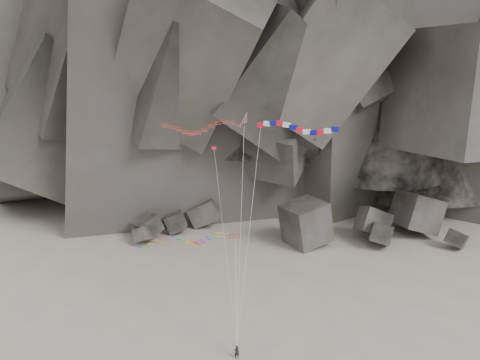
# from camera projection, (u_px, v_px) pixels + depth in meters

# --- Properties ---
(ground) EXTENTS (260.00, 260.00, 0.00)m
(ground) POSITION_uv_depth(u_px,v_px,m) (218.00, 339.00, 56.28)
(ground) COLOR #A49684
(ground) RESTS_ON ground
(headland) EXTENTS (110.00, 70.00, 84.00)m
(headland) POSITION_uv_depth(u_px,v_px,m) (251.00, 22.00, 113.88)
(headland) COLOR #524C43
(headland) RESTS_ON ground
(boulder_field) EXTENTS (62.23, 17.74, 9.14)m
(boulder_field) POSITION_uv_depth(u_px,v_px,m) (328.00, 224.00, 88.15)
(boulder_field) COLOR #47423F
(boulder_field) RESTS_ON ground
(kite_flyer) EXTENTS (0.74, 0.62, 1.81)m
(kite_flyer) POSITION_uv_depth(u_px,v_px,m) (237.00, 351.00, 52.41)
(kite_flyer) COLOR black
(kite_flyer) RESTS_ON ground
(delta_kite) EXTENTS (10.74, 7.74, 25.65)m
(delta_kite) POSITION_uv_depth(u_px,v_px,m) (199.00, 126.00, 53.17)
(delta_kite) COLOR red
(delta_kite) RESTS_ON ground
(banner_kite) EXTENTS (10.67, 7.73, 24.60)m
(banner_kite) POSITION_uv_depth(u_px,v_px,m) (296.00, 129.00, 51.16)
(banner_kite) COLOR red
(banner_kite) RESTS_ON ground
(parafoil_kite) EXTENTS (13.70, 7.24, 11.07)m
(parafoil_kite) POSITION_uv_depth(u_px,v_px,m) (180.00, 240.00, 56.55)
(parafoil_kite) COLOR #D79C0B
(parafoil_kite) RESTS_ON ground
(pennant_kite) EXTENTS (3.55, 7.74, 21.32)m
(pennant_kite) POSITION_uv_depth(u_px,v_px,m) (219.00, 192.00, 54.20)
(pennant_kite) COLOR red
(pennant_kite) RESTS_ON ground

